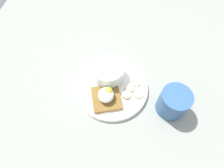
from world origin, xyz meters
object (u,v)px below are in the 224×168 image
Objects in this scene: toast_slice at (106,98)px; banana_slice_right at (126,95)px; coffee_mug at (173,102)px; oatmeal_bowl at (108,72)px; poached_egg at (106,94)px; banana_slice_back at (135,82)px; banana_slice_front at (129,89)px; banana_slice_left at (138,94)px.

toast_slice is 3.07× the size of banana_slice_right.
coffee_mug reaches higher than banana_slice_right.
oatmeal_bowl is 24.15cm from coffee_mug.
poached_egg is at bearing -90.87° from coffee_mug.
banana_slice_back is (-7.80, 9.51, -0.21)cm from toast_slice.
toast_slice is at bearing 3.54° from oatmeal_bowl.
poached_egg reaches higher than banana_slice_front.
banana_slice_right is at bearing -26.61° from banana_slice_back.
coffee_mug is (7.94, 12.17, 3.28)cm from banana_slice_back.
banana_slice_right is (-1.92, 6.56, -2.54)cm from poached_egg.
banana_slice_back is at bearing 153.39° from banana_slice_right.
banana_slice_left is (-3.00, 10.69, -0.10)cm from toast_slice.
banana_slice_right reaches higher than banana_slice_left.
toast_slice is 2.47× the size of banana_slice_back.
banana_slice_front is 2.74cm from banana_slice_right.
oatmeal_bowl is 2.80× the size of banana_slice_left.
poached_egg is 7.29cm from banana_slice_right.
coffee_mug is (3.14, 10.99, 3.17)cm from banana_slice_left.
banana_slice_back is at bearing -123.12° from coffee_mug.
banana_slice_back is at bearing -166.17° from banana_slice_left.
oatmeal_bowl is at bearing -112.84° from coffee_mug.
oatmeal_bowl is 9.61cm from banana_slice_front.
poached_egg is 11.26cm from banana_slice_left.
banana_slice_front is 0.74× the size of banana_slice_back.
oatmeal_bowl is 13.11cm from banana_slice_left.
toast_slice is at bearing -58.06° from banana_slice_front.
toast_slice is 1.28× the size of coffee_mug.
coffee_mug reaches higher than toast_slice.
banana_slice_left is at bearing -105.96° from coffee_mug.
banana_slice_left is 11.86cm from coffee_mug.
poached_egg is at bearing 4.24° from oatmeal_bowl.
banana_slice_left is at bearing 13.83° from banana_slice_back.
toast_slice is 3.34× the size of banana_slice_front.
coffee_mug is (2.25, 15.02, 3.13)cm from banana_slice_right.
oatmeal_bowl is 2.10× the size of poached_egg.
toast_slice is at bearing -50.65° from banana_slice_back.
oatmeal_bowl is at bearing -98.08° from banana_slice_back.
banana_slice_back is (1.43, 10.08, -2.62)cm from oatmeal_bowl.
banana_slice_right is at bearing -18.87° from banana_slice_front.
coffee_mug reaches higher than banana_slice_left.
poached_egg is at bearing 151.52° from toast_slice.
oatmeal_bowl reaches higher than banana_slice_left.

